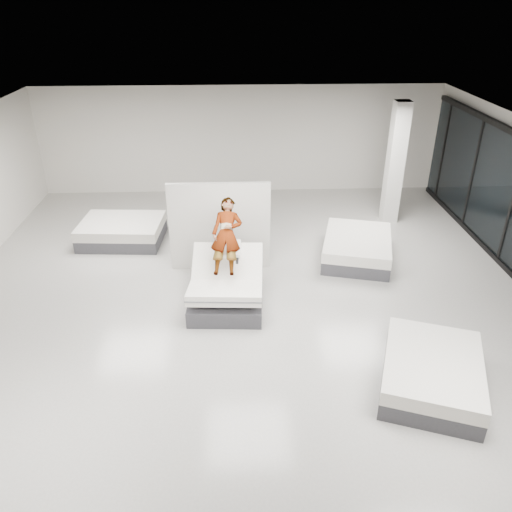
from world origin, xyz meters
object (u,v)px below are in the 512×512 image
at_px(flat_bed_right_near, 432,373).
at_px(column, 395,164).
at_px(flat_bed_left_far, 122,231).
at_px(remote, 237,261).
at_px(divider_panel, 220,227).
at_px(hero_bed, 227,287).
at_px(person, 227,244).
at_px(flat_bed_right_far, 357,248).

distance_m(flat_bed_right_near, column, 6.73).
relative_size(flat_bed_left_far, column, 0.65).
xyz_separation_m(remote, divider_panel, (-0.37, 1.53, 0.03)).
distance_m(remote, column, 5.79).
relative_size(remote, flat_bed_left_far, 0.07).
relative_size(divider_panel, column, 0.69).
bearing_deg(flat_bed_left_far, divider_panel, -30.03).
relative_size(hero_bed, flat_bed_left_far, 0.95).
relative_size(person, divider_panel, 0.73).
height_order(flat_bed_left_far, column, column).
xyz_separation_m(hero_bed, flat_bed_left_far, (-2.64, 2.92, -0.08)).
bearing_deg(flat_bed_right_near, flat_bed_right_far, 92.69).
bearing_deg(remote, hero_bed, 170.73).
xyz_separation_m(hero_bed, remote, (0.22, -0.05, 0.62)).
height_order(hero_bed, person, person).
relative_size(flat_bed_right_near, flat_bed_left_far, 1.13).
height_order(remote, column, column).
relative_size(remote, divider_panel, 0.06).
height_order(hero_bed, flat_bed_right_near, hero_bed).
height_order(hero_bed, column, column).
height_order(remote, flat_bed_left_far, remote).
bearing_deg(flat_bed_left_far, remote, -46.14).
relative_size(divider_panel, flat_bed_left_far, 1.07).
bearing_deg(column, hero_bed, -138.24).
relative_size(remote, flat_bed_right_near, 0.06).
relative_size(flat_bed_right_far, flat_bed_right_near, 0.99).
relative_size(person, column, 0.51).
bearing_deg(hero_bed, divider_panel, 95.72).
xyz_separation_m(flat_bed_right_far, flat_bed_left_far, (-5.66, 1.16, -0.00)).
distance_m(divider_panel, column, 5.18).
xyz_separation_m(flat_bed_right_near, flat_bed_left_far, (-5.86, 5.50, 0.00)).
height_order(flat_bed_right_far, flat_bed_left_far, flat_bed_right_far).
xyz_separation_m(person, column, (4.37, 3.60, 0.44)).
distance_m(flat_bed_right_far, flat_bed_right_near, 4.34).
height_order(flat_bed_right_near, flat_bed_left_far, flat_bed_left_far).
bearing_deg(remote, flat_bed_right_near, -36.46).
height_order(person, divider_panel, divider_panel).
xyz_separation_m(hero_bed, flat_bed_right_near, (3.23, -2.58, -0.08)).
bearing_deg(flat_bed_right_far, flat_bed_right_near, -87.31).
bearing_deg(remote, flat_bed_right_far, 36.38).
bearing_deg(flat_bed_right_near, column, 79.90).
height_order(person, column, column).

